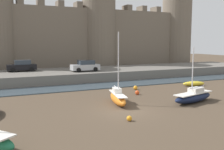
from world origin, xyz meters
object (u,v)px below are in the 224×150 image
(rowboat_midflat_left, at_px, (194,83))
(car_quay_centre_west, at_px, (85,66))
(sailboat_midflat_right, at_px, (193,96))
(sailboat_foreground_right, at_px, (118,97))
(mooring_buoy_near_shore, at_px, (135,88))
(mooring_buoy_near_channel, at_px, (129,118))
(mooring_buoy_mid_mud, at_px, (137,93))
(car_quay_east, at_px, (22,66))

(rowboat_midflat_left, distance_m, car_quay_centre_west, 15.24)
(car_quay_centre_west, bearing_deg, sailboat_midflat_right, -74.60)
(sailboat_foreground_right, xyz_separation_m, mooring_buoy_near_shore, (5.01, 5.55, -0.37))
(rowboat_midflat_left, xyz_separation_m, mooring_buoy_near_channel, (-14.71, -9.91, -0.13))
(sailboat_foreground_right, relative_size, rowboat_midflat_left, 2.11)
(rowboat_midflat_left, height_order, sailboat_midflat_right, sailboat_midflat_right)
(sailboat_midflat_right, relative_size, mooring_buoy_mid_mud, 11.54)
(mooring_buoy_near_shore, bearing_deg, mooring_buoy_mid_mud, -115.84)
(car_quay_east, bearing_deg, car_quay_centre_west, -24.63)
(mooring_buoy_mid_mud, bearing_deg, sailboat_midflat_right, -59.70)
(rowboat_midflat_left, relative_size, mooring_buoy_near_shore, 6.34)
(mooring_buoy_near_shore, height_order, car_quay_centre_west, car_quay_centre_west)
(rowboat_midflat_left, bearing_deg, sailboat_foreground_right, -159.80)
(sailboat_foreground_right, bearing_deg, rowboat_midflat_left, 20.20)
(mooring_buoy_near_channel, xyz_separation_m, mooring_buoy_near_shore, (6.51, 10.60, 0.05))
(sailboat_midflat_right, bearing_deg, mooring_buoy_mid_mud, 120.30)
(sailboat_midflat_right, xyz_separation_m, mooring_buoy_near_channel, (-8.30, -2.74, -0.35))
(mooring_buoy_near_channel, height_order, car_quay_east, car_quay_east)
(mooring_buoy_near_shore, xyz_separation_m, car_quay_east, (-11.43, 13.36, 1.92))
(mooring_buoy_mid_mud, relative_size, car_quay_east, 0.11)
(sailboat_foreground_right, bearing_deg, sailboat_midflat_right, -18.80)
(mooring_buoy_near_channel, bearing_deg, car_quay_east, 101.59)
(rowboat_midflat_left, xyz_separation_m, mooring_buoy_near_shore, (-8.19, 0.69, -0.08))
(rowboat_midflat_left, bearing_deg, mooring_buoy_mid_mud, -168.42)
(mooring_buoy_near_shore, height_order, car_quay_east, car_quay_east)
(mooring_buoy_near_shore, xyz_separation_m, car_quay_centre_west, (-2.99, 9.49, 1.92))
(sailboat_foreground_right, distance_m, sailboat_midflat_right, 7.18)
(sailboat_foreground_right, xyz_separation_m, mooring_buoy_mid_mud, (3.74, 2.92, -0.38))
(mooring_buoy_near_shore, distance_m, car_quay_centre_west, 10.13)
(rowboat_midflat_left, xyz_separation_m, sailboat_midflat_right, (-6.41, -7.17, 0.23))
(sailboat_midflat_right, relative_size, mooring_buoy_near_channel, 13.83)
(sailboat_midflat_right, xyz_separation_m, car_quay_centre_west, (-4.78, 17.35, 1.62))
(rowboat_midflat_left, relative_size, mooring_buoy_mid_mud, 6.63)
(sailboat_foreground_right, distance_m, car_quay_centre_west, 15.25)
(sailboat_foreground_right, relative_size, car_quay_centre_west, 1.59)
(mooring_buoy_mid_mud, bearing_deg, car_quay_east, 122.43)
(rowboat_midflat_left, height_order, mooring_buoy_mid_mud, rowboat_midflat_left)
(sailboat_foreground_right, relative_size, sailboat_midflat_right, 1.21)
(sailboat_foreground_right, relative_size, mooring_buoy_mid_mud, 13.99)
(mooring_buoy_near_channel, bearing_deg, sailboat_foreground_right, 73.44)
(sailboat_foreground_right, xyz_separation_m, car_quay_centre_west, (2.02, 15.04, 1.55))
(sailboat_midflat_right, height_order, car_quay_centre_west, sailboat_midflat_right)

